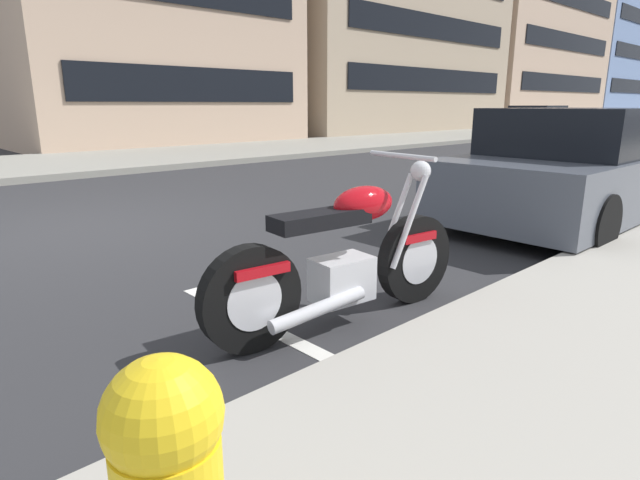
{
  "coord_description": "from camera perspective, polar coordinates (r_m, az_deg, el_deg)",
  "views": [
    {
      "loc": [
        -1.94,
        -6.42,
        1.46
      ],
      "look_at": [
        0.4,
        -3.92,
        0.56
      ],
      "focal_mm": 29.07,
      "sensor_mm": 36.0,
      "label": 1
    }
  ],
  "objects": [
    {
      "name": "parked_motorcycle",
      "position": [
        3.49,
        2.74,
        -2.36
      ],
      "size": [
        2.07,
        0.62,
        1.13
      ],
      "rotation": [
        0.0,
        0.0,
        -0.12
      ],
      "color": "black",
      "rests_on": "ground"
    },
    {
      "name": "ground_plane",
      "position": [
        6.86,
        -25.64,
        0.97
      ],
      "size": [
        260.0,
        260.0,
        0.0
      ],
      "primitive_type": "plane",
      "color": "#28282B"
    },
    {
      "name": "townhouse_far_uphill",
      "position": [
        43.8,
        18.84,
        20.6
      ],
      "size": [
        15.27,
        11.1,
        13.01
      ],
      "color": "tan",
      "rests_on": "ground"
    },
    {
      "name": "townhouse_corner_block",
      "position": [
        56.05,
        25.75,
        18.75
      ],
      "size": [
        11.42,
        11.37,
        13.48
      ],
      "color": "#6B84B2",
      "rests_on": "ground"
    },
    {
      "name": "car_opposite_curb",
      "position": [
        24.78,
        22.75,
        11.78
      ],
      "size": [
        4.82,
        2.11,
        1.41
      ],
      "rotation": [
        0.0,
        0.0,
        3.22
      ],
      "color": "silver",
      "rests_on": "ground"
    },
    {
      "name": "parking_stall_stripe",
      "position": [
        3.5,
        -5.08,
        -9.95
      ],
      "size": [
        0.12,
        2.2,
        0.01
      ],
      "primitive_type": "cube",
      "color": "silver",
      "rests_on": "ground"
    },
    {
      "name": "parked_car_far_down_curb",
      "position": [
        7.29,
        26.15,
        6.94
      ],
      "size": [
        4.1,
        1.89,
        1.41
      ],
      "rotation": [
        0.0,
        0.0,
        -0.01
      ],
      "color": "#4C515B",
      "rests_on": "ground"
    },
    {
      "name": "townhouse_near_left",
      "position": [
        31.4,
        3.25,
        22.88
      ],
      "size": [
        14.59,
        11.74,
        11.86
      ],
      "color": "tan",
      "rests_on": "ground"
    },
    {
      "name": "sidewalk_far_curb",
      "position": [
        19.4,
        3.05,
        10.59
      ],
      "size": [
        120.0,
        5.0,
        0.14
      ],
      "primitive_type": "cube",
      "color": "gray",
      "rests_on": "ground"
    },
    {
      "name": "townhouse_behind_pole",
      "position": [
        23.77,
        -21.68,
        21.67
      ],
      "size": [
        9.81,
        12.04,
        9.47
      ],
      "color": "tan",
      "rests_on": "ground"
    }
  ]
}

